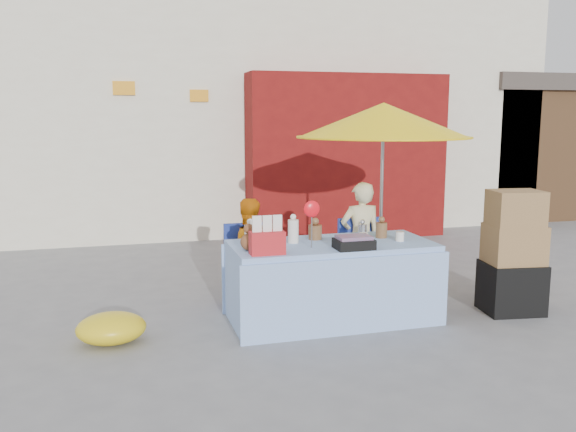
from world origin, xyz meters
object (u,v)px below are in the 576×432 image
object	(u,v)px
chair_left	(251,284)
box_stack	(513,257)
chair_right	(365,275)
vendor_orange	(248,252)
umbrella	(383,121)
vendor_beige	(361,239)
market_table	(331,281)

from	to	relation	value
chair_left	box_stack	xyz separation A→B (m)	(2.49, -0.81, 0.31)
chair_left	chair_right	xyz separation A→B (m)	(1.25, 0.00, 0.00)
vendor_orange	umbrella	world-z (taller)	umbrella
umbrella	box_stack	size ratio (longest dim) A/B	1.70
vendor_orange	vendor_beige	distance (m)	1.25
chair_left	vendor_orange	world-z (taller)	vendor_orange
chair_right	vendor_orange	bearing A→B (deg)	175.65
chair_left	vendor_orange	xyz separation A→B (m)	(-0.00, 0.13, 0.30)
vendor_orange	box_stack	bearing A→B (deg)	160.91
vendor_orange	chair_right	bearing A→B (deg)	175.65
chair_right	vendor_orange	world-z (taller)	vendor_orange
umbrella	chair_right	bearing A→B (deg)	-136.50
chair_left	box_stack	size ratio (longest dim) A/B	0.69
chair_right	vendor_orange	xyz separation A→B (m)	(-1.25, 0.13, 0.30)
vendor_beige	box_stack	xyz separation A→B (m)	(1.24, -0.95, -0.06)
umbrella	chair_left	bearing A→B (deg)	-169.61
chair_right	vendor_beige	xyz separation A→B (m)	(-0.00, 0.13, 0.37)
market_table	umbrella	size ratio (longest dim) A/B	0.95
chair_right	box_stack	world-z (taller)	box_stack
chair_left	vendor_beige	xyz separation A→B (m)	(1.25, 0.13, 0.37)
umbrella	box_stack	xyz separation A→B (m)	(0.94, -1.10, -1.32)
market_table	umbrella	bearing A→B (deg)	43.12
market_table	chair_right	size ratio (longest dim) A/B	2.33
chair_right	vendor_orange	distance (m)	1.29
chair_left	vendor_orange	distance (m)	0.33
chair_left	chair_right	bearing A→B (deg)	1.78
chair_right	umbrella	world-z (taller)	umbrella
umbrella	box_stack	bearing A→B (deg)	-49.45
vendor_beige	chair_right	bearing A→B (deg)	91.99
vendor_orange	umbrella	bearing A→B (deg)	-172.70
umbrella	vendor_orange	bearing A→B (deg)	-174.47
chair_left	vendor_orange	size ratio (longest dim) A/B	0.76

